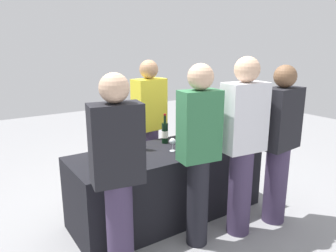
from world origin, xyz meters
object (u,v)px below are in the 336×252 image
object	(u,v)px
wine_bottle_0	(95,150)
wine_glass_0	(135,154)
ice_bucket	(217,130)
wine_glass_2	(207,137)
wine_bottle_3	(194,131)
guest_0	(118,172)
guest_1	(199,149)
server_pouring	(150,123)
guest_3	(279,141)
wine_bottle_1	(141,138)
wine_bottle_5	(216,124)
guest_2	(243,142)
wine_bottle_2	(165,133)
wine_bottle_4	(199,127)
wine_glass_1	(173,142)

from	to	relation	value
wine_bottle_0	wine_glass_0	distance (m)	0.39
ice_bucket	wine_glass_2	bearing A→B (deg)	-152.36
wine_bottle_3	guest_0	size ratio (longest dim) A/B	0.19
guest_0	guest_1	size ratio (longest dim) A/B	0.98
server_pouring	guest_3	bearing A→B (deg)	111.88
wine_bottle_1	guest_1	xyz separation A→B (m)	(0.18, -0.73, 0.05)
wine_glass_2	guest_1	world-z (taller)	guest_1
wine_bottle_1	wine_bottle_5	xyz separation A→B (m)	(1.07, 0.05, -0.01)
guest_1	guest_2	xyz separation A→B (m)	(0.46, -0.08, 0.01)
wine_bottle_1	guest_3	distance (m)	1.40
guest_2	guest_0	bearing A→B (deg)	-177.16
guest_2	wine_bottle_5	bearing A→B (deg)	69.55
ice_bucket	server_pouring	distance (m)	0.82
server_pouring	guest_2	xyz separation A→B (m)	(0.25, -1.28, 0.04)
guest_0	guest_1	bearing A→B (deg)	10.68
guest_0	guest_3	size ratio (longest dim) A/B	1.00
wine_bottle_2	wine_bottle_3	size ratio (longest dim) A/B	1.07
wine_bottle_2	guest_1	world-z (taller)	guest_1
server_pouring	guest_0	bearing A→B (deg)	44.18
wine_bottle_1	guest_3	world-z (taller)	guest_3
wine_bottle_1	ice_bucket	size ratio (longest dim) A/B	1.64
wine_bottle_3	wine_bottle_5	bearing A→B (deg)	15.56
wine_bottle_3	guest_1	size ratio (longest dim) A/B	0.18
ice_bucket	guest_2	world-z (taller)	guest_2
wine_bottle_1	guest_0	distance (m)	0.94
wine_bottle_1	ice_bucket	bearing A→B (deg)	-9.58
wine_bottle_1	wine_bottle_2	size ratio (longest dim) A/B	1.03
guest_2	wine_bottle_4	bearing A→B (deg)	86.09
wine_bottle_3	guest_2	size ratio (longest dim) A/B	0.18
server_pouring	guest_3	world-z (taller)	server_pouring
wine_bottle_1	wine_bottle_5	world-z (taller)	wine_bottle_1
server_pouring	guest_0	distance (m)	1.55
wine_glass_0	ice_bucket	bearing A→B (deg)	9.04
wine_bottle_0	wine_glass_2	xyz separation A→B (m)	(1.16, -0.23, -0.01)
guest_3	wine_bottle_3	bearing A→B (deg)	113.98
wine_bottle_4	wine_glass_1	bearing A→B (deg)	-156.28
wine_bottle_1	wine_glass_2	world-z (taller)	wine_bottle_1
wine_glass_0	wine_bottle_3	bearing A→B (deg)	17.06
wine_glass_0	wine_glass_1	distance (m)	0.50
guest_2	guest_3	size ratio (longest dim) A/B	1.05
guest_0	guest_1	xyz separation A→B (m)	(0.78, 0.00, 0.03)
wine_glass_0	guest_2	world-z (taller)	guest_2
wine_bottle_5	guest_1	size ratio (longest dim) A/B	0.19
wine_bottle_4	wine_bottle_5	distance (m)	0.29
ice_bucket	wine_glass_0	bearing A→B (deg)	-170.96
wine_glass_2	ice_bucket	xyz separation A→B (m)	(0.27, 0.14, -0.00)
wine_glass_0	guest_1	world-z (taller)	guest_1
wine_glass_0	wine_bottle_2	bearing A→B (deg)	34.38
wine_bottle_4	wine_glass_2	distance (m)	0.35
wine_bottle_5	wine_glass_0	size ratio (longest dim) A/B	2.26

